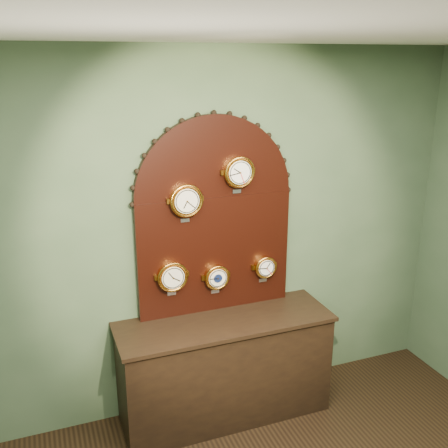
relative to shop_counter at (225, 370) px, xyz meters
name	(u,v)px	position (x,y,z in m)	size (l,w,h in m)	color
wall_back	(212,237)	(0.00, 0.27, 1.00)	(4.00, 4.00, 0.00)	#42593C
shop_counter	(225,370)	(0.00, 0.00, 0.00)	(1.60, 0.50, 0.80)	black
display_board	(214,210)	(0.00, 0.22, 1.23)	(1.26, 0.06, 1.53)	black
roman_clock	(186,200)	(-0.24, 0.15, 1.34)	(0.24, 0.08, 0.29)	orange
arabic_clock	(239,172)	(0.16, 0.15, 1.52)	(0.23, 0.08, 0.28)	orange
hygrometer	(172,276)	(-0.36, 0.15, 0.78)	(0.23, 0.08, 0.28)	orange
barometer	(216,277)	(-0.01, 0.15, 0.72)	(0.19, 0.08, 0.25)	orange
tide_clock	(265,267)	(0.39, 0.15, 0.74)	(0.18, 0.08, 0.23)	orange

